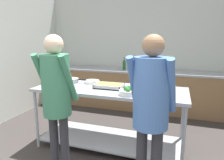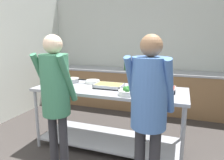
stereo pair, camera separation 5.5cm
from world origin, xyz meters
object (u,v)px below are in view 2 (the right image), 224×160
object	(u,v)px
sauce_pan	(72,80)
serving_tray_roast	(159,89)
plate_stack	(92,82)
guest_serving_right	(149,101)
guest_serving_left	(56,91)
water_bottle	(126,64)
serving_tray_vegetables	(109,86)
broccoli_bowl	(127,92)

from	to	relation	value
sauce_pan	serving_tray_roast	distance (m)	1.40
sauce_pan	plate_stack	world-z (taller)	sauce_pan
plate_stack	guest_serving_right	bearing A→B (deg)	-42.41
guest_serving_left	plate_stack	bearing A→B (deg)	89.96
guest_serving_left	water_bottle	world-z (taller)	guest_serving_left
serving_tray_vegetables	water_bottle	world-z (taller)	water_bottle
serving_tray_roast	guest_serving_left	distance (m)	1.37
guest_serving_left	guest_serving_right	world-z (taller)	guest_serving_left
broccoli_bowl	guest_serving_left	distance (m)	0.87
guest_serving_right	guest_serving_left	bearing A→B (deg)	-178.96
sauce_pan	serving_tray_roast	size ratio (longest dim) A/B	0.89
sauce_pan	guest_serving_right	bearing A→B (deg)	-33.06
serving_tray_vegetables	serving_tray_roast	xyz separation A→B (m)	(0.71, 0.07, 0.00)
plate_stack	guest_serving_left	bearing A→B (deg)	-90.04
sauce_pan	water_bottle	distance (m)	1.68
guest_serving_right	plate_stack	bearing A→B (deg)	137.59
plate_stack	serving_tray_vegetables	distance (m)	0.40
sauce_pan	broccoli_bowl	world-z (taller)	broccoli_bowl
plate_stack	serving_tray_roast	distance (m)	1.07
broccoli_bowl	serving_tray_roast	size ratio (longest dim) A/B	0.54
sauce_pan	water_bottle	xyz separation A→B (m)	(0.44, 1.62, 0.08)
plate_stack	guest_serving_left	world-z (taller)	guest_serving_left
serving_tray_roast	water_bottle	xyz separation A→B (m)	(-0.95, 1.68, 0.10)
sauce_pan	broccoli_bowl	size ratio (longest dim) A/B	1.64
plate_stack	broccoli_bowl	bearing A→B (deg)	-33.90
sauce_pan	plate_stack	xyz separation A→B (m)	(0.34, 0.06, -0.01)
sauce_pan	guest_serving_left	bearing A→B (deg)	-69.98
sauce_pan	guest_serving_left	distance (m)	0.99
water_bottle	serving_tray_vegetables	bearing A→B (deg)	-82.02
broccoli_bowl	guest_serving_left	world-z (taller)	guest_serving_left
sauce_pan	guest_serving_left	world-z (taller)	guest_serving_left
plate_stack	broccoli_bowl	size ratio (longest dim) A/B	1.04
serving_tray_vegetables	broccoli_bowl	bearing A→B (deg)	-38.95
plate_stack	water_bottle	distance (m)	1.57
guest_serving_left	water_bottle	distance (m)	2.55
guest_serving_left	guest_serving_right	xyz separation A→B (m)	(1.05, 0.02, -0.01)
broccoli_bowl	guest_serving_left	bearing A→B (deg)	-144.18
broccoli_bowl	guest_serving_left	xyz separation A→B (m)	(-0.70, -0.51, 0.08)
serving_tray_roast	guest_serving_right	xyz separation A→B (m)	(-0.01, -0.84, 0.08)
plate_stack	guest_serving_left	size ratio (longest dim) A/B	0.14
sauce_pan	broccoli_bowl	distance (m)	1.12
plate_stack	guest_serving_right	distance (m)	1.43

